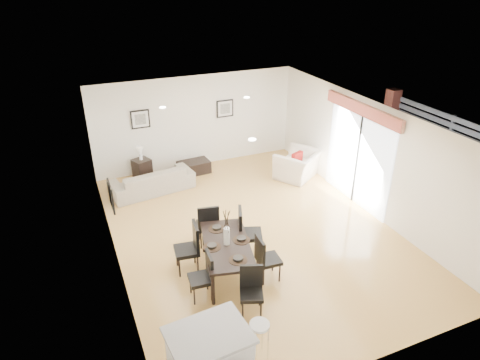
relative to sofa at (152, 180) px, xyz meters
name	(u,v)px	position (x,y,z in m)	size (l,w,h in m)	color
ground	(252,231)	(1.66, -2.81, -0.32)	(8.00, 8.00, 0.00)	tan
wall_back	(196,122)	(1.66, 1.19, 1.03)	(6.00, 0.04, 2.70)	white
wall_front	(374,297)	(1.66, -6.81, 1.03)	(6.00, 0.04, 2.70)	white
wall_left	(110,206)	(-1.34, -2.81, 1.03)	(0.04, 8.00, 2.70)	white
wall_right	(367,156)	(4.66, -2.81, 1.03)	(0.04, 8.00, 2.70)	white
ceiling	(254,118)	(1.66, -2.81, 2.38)	(6.00, 8.00, 0.02)	white
sofa	(152,180)	(0.00, 0.00, 0.00)	(2.18, 0.85, 0.64)	#A59C86
armchair	(298,165)	(4.00, -0.78, 0.07)	(1.18, 1.04, 0.77)	silver
courtyard_plant_a	(476,189)	(7.43, -3.82, 0.05)	(0.66, 0.57, 0.73)	#385624
courtyard_plant_b	(408,161)	(7.09, -1.76, 0.04)	(0.40, 0.40, 0.72)	#385624
dining_table	(227,247)	(0.57, -3.99, 0.32)	(1.22, 1.85, 0.71)	black
dining_chair_wnear	(204,274)	(-0.03, -4.43, 0.19)	(0.44, 0.44, 0.91)	black
dining_chair_wfar	(191,245)	(-0.02, -3.58, 0.25)	(0.52, 0.52, 1.02)	black
dining_chair_enear	(265,256)	(1.17, -4.41, 0.21)	(0.45, 0.45, 0.95)	black
dining_chair_efar	(246,230)	(1.17, -3.53, 0.27)	(0.61, 0.61, 1.06)	black
dining_chair_head	(251,287)	(0.60, -5.06, 0.18)	(0.51, 0.51, 0.88)	black
dining_chair_foot	(208,223)	(0.56, -2.94, 0.24)	(0.53, 0.53, 1.00)	black
vase	(227,230)	(0.57, -3.99, 0.69)	(0.94, 1.44, 0.73)	white
coffee_table	(194,167)	(1.36, 0.64, -0.14)	(0.89, 0.54, 0.36)	black
side_table	(142,169)	(-0.09, 0.87, -0.03)	(0.43, 0.43, 0.58)	black
table_lamp	(140,151)	(-0.09, 0.87, 0.51)	(0.20, 0.20, 0.39)	white
cushion	(297,159)	(3.89, -0.89, 0.31)	(0.38, 0.12, 0.38)	maroon
kitchen_island	(210,354)	(-0.51, -6.04, 0.09)	(1.22, 0.98, 0.81)	silver
bar_stool	(259,329)	(0.29, -6.04, 0.26)	(0.31, 0.31, 0.68)	silver
framed_print_back_left	(140,119)	(0.06, 1.16, 1.33)	(0.52, 0.04, 0.52)	black
framed_print_back_right	(225,108)	(2.56, 1.16, 1.33)	(0.52, 0.04, 0.52)	black
framed_print_left_wall	(111,196)	(-1.31, -3.01, 1.33)	(0.04, 0.52, 0.52)	black
sliding_door	(359,140)	(4.61, -2.51, 1.35)	(0.12, 2.70, 2.57)	white
courtyard	(436,141)	(7.82, -1.94, 0.61)	(6.00, 6.00, 2.00)	gray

